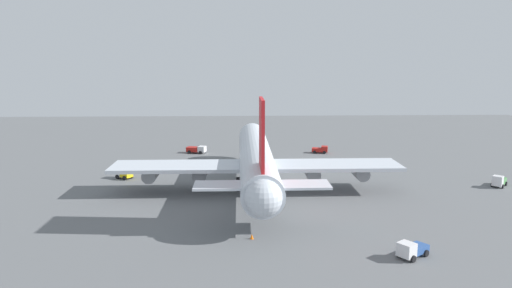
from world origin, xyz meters
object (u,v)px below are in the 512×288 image
at_px(cargo_loader, 499,181).
at_px(safety_cone_nose, 246,158).
at_px(fuel_truck, 411,249).
at_px(catering_truck, 321,149).
at_px(pushback_tractor, 124,174).
at_px(cargo_airplane, 256,159).
at_px(baggage_tug, 197,149).
at_px(safety_cone_tail, 252,236).

bearing_deg(cargo_loader, safety_cone_nose, 60.86).
height_order(cargo_loader, fuel_truck, cargo_loader).
distance_m(catering_truck, pushback_tractor, 55.40).
xyz_separation_m(cargo_loader, safety_cone_nose, (28.96, 51.95, -0.75)).
relative_size(cargo_airplane, fuel_truck, 12.30).
bearing_deg(catering_truck, baggage_tug, 88.07).
xyz_separation_m(fuel_truck, safety_cone_nose, (63.29, 20.92, -0.70)).
distance_m(cargo_airplane, pushback_tractor, 30.54).
height_order(baggage_tug, fuel_truck, fuel_truck).
distance_m(cargo_loader, safety_cone_tail, 58.64).
height_order(catering_truck, fuel_truck, fuel_truck).
xyz_separation_m(cargo_airplane, catering_truck, (35.61, -19.50, -5.11)).
relative_size(catering_truck, safety_cone_tail, 6.25).
relative_size(catering_truck, safety_cone_nose, 5.59).
distance_m(catering_truck, safety_cone_tail, 66.93).
height_order(cargo_loader, catering_truck, cargo_loader).
bearing_deg(baggage_tug, pushback_tractor, 154.30).
xyz_separation_m(safety_cone_nose, safety_cone_tail, (-56.01, 0.07, -0.04)).
bearing_deg(safety_cone_tail, baggage_tug, 11.92).
height_order(catering_truck, safety_cone_nose, catering_truck).
distance_m(pushback_tractor, fuel_truck, 65.11).
distance_m(cargo_airplane, safety_cone_nose, 28.74).
height_order(catering_truck, pushback_tractor, pushback_tractor).
xyz_separation_m(catering_truck, safety_cone_tail, (-63.49, 21.15, -0.64)).
distance_m(cargo_airplane, fuel_truck, 40.45).
bearing_deg(safety_cone_tail, cargo_loader, -62.53).
bearing_deg(pushback_tractor, catering_truck, -60.82).
distance_m(catering_truck, baggage_tug, 34.82).
bearing_deg(safety_cone_tail, cargo_airplane, -3.40).
xyz_separation_m(pushback_tractor, baggage_tug, (28.19, -13.57, -0.03)).
relative_size(cargo_loader, catering_truck, 0.99).
height_order(cargo_loader, baggage_tug, cargo_loader).
bearing_deg(safety_cone_nose, cargo_airplane, -176.78).
distance_m(baggage_tug, safety_cone_nose, 16.24).
bearing_deg(fuel_truck, baggage_tug, 25.72).
bearing_deg(cargo_airplane, cargo_loader, -90.94).
xyz_separation_m(cargo_loader, pushback_tractor, (9.43, 79.24, -0.04)).
relative_size(catering_truck, baggage_tug, 0.82).
bearing_deg(catering_truck, pushback_tractor, 119.18).
height_order(pushback_tractor, baggage_tug, pushback_tractor).
relative_size(cargo_loader, safety_cone_tail, 6.18).
height_order(cargo_airplane, safety_cone_nose, cargo_airplane).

